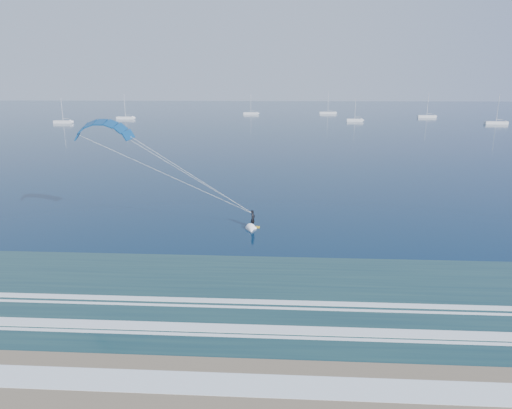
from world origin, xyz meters
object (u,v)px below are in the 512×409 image
object	(u,v)px
sailboat_1	(126,118)
sailboat_6	(496,123)
sailboat_5	(427,116)
sailboat_3	(355,120)
kitesurfer_rig	(182,171)
sailboat_0	(63,122)
sailboat_2	(251,113)
sailboat_4	(328,113)

from	to	relation	value
sailboat_1	sailboat_6	size ratio (longest dim) A/B	0.95
sailboat_5	sailboat_6	world-z (taller)	sailboat_6
sailboat_3	sailboat_5	distance (m)	48.42
kitesurfer_rig	sailboat_1	xyz separation A→B (m)	(-64.74, 170.57, -6.49)
sailboat_5	sailboat_6	distance (m)	42.07
sailboat_0	sailboat_3	size ratio (longest dim) A/B	1.06
sailboat_1	sailboat_3	distance (m)	107.76
kitesurfer_rig	sailboat_6	distance (m)	181.18
sailboat_3	sailboat_5	bearing A→B (deg)	34.52
kitesurfer_rig	sailboat_5	distance (m)	207.06
sailboat_1	sailboat_5	world-z (taller)	sailboat_5
sailboat_0	sailboat_2	size ratio (longest dim) A/B	0.97
sailboat_2	sailboat_3	size ratio (longest dim) A/B	1.09
sailboat_1	sailboat_2	size ratio (longest dim) A/B	1.06
sailboat_3	sailboat_6	distance (m)	57.89
kitesurfer_rig	sailboat_2	xyz separation A→B (m)	(-7.23, 209.56, -6.50)
sailboat_5	kitesurfer_rig	bearing A→B (deg)	-113.52
sailboat_5	sailboat_3	bearing A→B (deg)	-145.48
sailboat_1	sailboat_5	bearing A→B (deg)	7.42
sailboat_4	sailboat_5	distance (m)	54.12
sailboat_1	sailboat_2	bearing A→B (deg)	34.13
sailboat_1	sailboat_6	world-z (taller)	sailboat_6
sailboat_5	sailboat_6	xyz separation A→B (m)	(16.93, -38.51, 0.00)
sailboat_3	sailboat_4	world-z (taller)	sailboat_4
sailboat_3	sailboat_6	size ratio (longest dim) A/B	0.82
sailboat_1	sailboat_5	size ratio (longest dim) A/B	0.96
sailboat_0	sailboat_3	bearing A→B (deg)	7.72
kitesurfer_rig	sailboat_4	xyz separation A→B (m)	(35.84, 217.02, -6.48)
sailboat_6	sailboat_3	bearing A→B (deg)	168.97
sailboat_0	sailboat_1	size ratio (longest dim) A/B	0.92
sailboat_2	sailboat_4	world-z (taller)	sailboat_4
sailboat_6	sailboat_0	bearing A→B (deg)	-178.12
sailboat_1	sailboat_4	xyz separation A→B (m)	(100.58, 46.45, 0.01)
kitesurfer_rig	sailboat_3	distance (m)	167.97
sailboat_3	sailboat_4	distance (m)	55.12
sailboat_4	sailboat_5	bearing A→B (deg)	-30.24
sailboat_0	sailboat_5	distance (m)	171.69
kitesurfer_rig	sailboat_4	distance (m)	220.05
sailboat_4	sailboat_5	xyz separation A→B (m)	(46.75, -27.25, -0.00)
sailboat_6	sailboat_2	bearing A→B (deg)	151.36
sailboat_1	sailboat_3	xyz separation A→B (m)	(107.44, -8.25, -0.01)
kitesurfer_rig	sailboat_6	size ratio (longest dim) A/B	1.56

